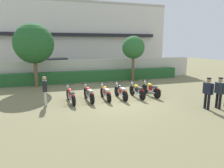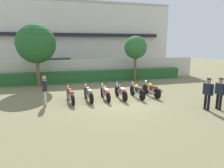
{
  "view_description": "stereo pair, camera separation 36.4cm",
  "coord_description": "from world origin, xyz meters",
  "px_view_note": "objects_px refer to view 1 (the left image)",
  "views": [
    {
      "loc": [
        -3.59,
        -10.25,
        3.23
      ],
      "look_at": [
        0.0,
        0.99,
        0.87
      ],
      "focal_mm": 32.19,
      "sensor_mm": 36.0,
      "label": 1
    },
    {
      "loc": [
        -3.24,
        -10.35,
        3.23
      ],
      "look_at": [
        0.0,
        0.99,
        0.87
      ],
      "focal_mm": 32.19,
      "sensor_mm": 36.0,
      "label": 2
    }
  ],
  "objects_px": {
    "parked_car": "(54,68)",
    "motorcycle_in_row_2": "(105,92)",
    "motorcycle_in_row_1": "(89,93)",
    "inspector_person": "(45,89)",
    "motorcycle_in_row_0": "(71,95)",
    "officer_1": "(219,91)",
    "tree_far_side": "(133,48)",
    "motorcycle_in_row_4": "(137,90)",
    "officer_0": "(208,91)",
    "motorcycle_in_row_5": "(151,89)",
    "tree_near_inspector": "(34,44)",
    "motorcycle_in_row_3": "(121,91)"
  },
  "relations": [
    {
      "from": "parked_car",
      "to": "motorcycle_in_row_2",
      "type": "bearing_deg",
      "value": -81.42
    },
    {
      "from": "motorcycle_in_row_1",
      "to": "inspector_person",
      "type": "bearing_deg",
      "value": 87.94
    },
    {
      "from": "motorcycle_in_row_0",
      "to": "officer_1",
      "type": "bearing_deg",
      "value": -122.17
    },
    {
      "from": "tree_far_side",
      "to": "motorcycle_in_row_4",
      "type": "bearing_deg",
      "value": -110.88
    },
    {
      "from": "officer_0",
      "to": "officer_1",
      "type": "distance_m",
      "value": 0.63
    },
    {
      "from": "motorcycle_in_row_1",
      "to": "motorcycle_in_row_4",
      "type": "relative_size",
      "value": 1.03
    },
    {
      "from": "parked_car",
      "to": "officer_0",
      "type": "height_order",
      "value": "parked_car"
    },
    {
      "from": "motorcycle_in_row_5",
      "to": "officer_1",
      "type": "distance_m",
      "value": 3.89
    },
    {
      "from": "motorcycle_in_row_4",
      "to": "officer_1",
      "type": "bearing_deg",
      "value": -140.64
    },
    {
      "from": "tree_near_inspector",
      "to": "motorcycle_in_row_4",
      "type": "bearing_deg",
      "value": -40.79
    },
    {
      "from": "parked_car",
      "to": "motorcycle_in_row_3",
      "type": "distance_m",
      "value": 10.15
    },
    {
      "from": "motorcycle_in_row_5",
      "to": "officer_0",
      "type": "bearing_deg",
      "value": -162.83
    },
    {
      "from": "tree_far_side",
      "to": "motorcycle_in_row_0",
      "type": "height_order",
      "value": "tree_far_side"
    },
    {
      "from": "parked_car",
      "to": "officer_1",
      "type": "relative_size",
      "value": 2.94
    },
    {
      "from": "motorcycle_in_row_2",
      "to": "motorcycle_in_row_4",
      "type": "height_order",
      "value": "motorcycle_in_row_4"
    },
    {
      "from": "tree_near_inspector",
      "to": "motorcycle_in_row_1",
      "type": "distance_m",
      "value": 6.5
    },
    {
      "from": "motorcycle_in_row_0",
      "to": "inspector_person",
      "type": "bearing_deg",
      "value": 87.88
    },
    {
      "from": "inspector_person",
      "to": "motorcycle_in_row_0",
      "type": "bearing_deg",
      "value": 4.74
    },
    {
      "from": "tree_near_inspector",
      "to": "motorcycle_in_row_2",
      "type": "height_order",
      "value": "tree_near_inspector"
    },
    {
      "from": "tree_near_inspector",
      "to": "motorcycle_in_row_2",
      "type": "xyz_separation_m",
      "value": [
        4.02,
        -5.03,
        -2.8
      ]
    },
    {
      "from": "inspector_person",
      "to": "officer_0",
      "type": "bearing_deg",
      "value": -21.9
    },
    {
      "from": "motorcycle_in_row_3",
      "to": "motorcycle_in_row_4",
      "type": "bearing_deg",
      "value": -95.15
    },
    {
      "from": "officer_0",
      "to": "officer_1",
      "type": "xyz_separation_m",
      "value": [
        0.62,
        -0.1,
        -0.0
      ]
    },
    {
      "from": "inspector_person",
      "to": "parked_car",
      "type": "bearing_deg",
      "value": 85.2
    },
    {
      "from": "motorcycle_in_row_0",
      "to": "motorcycle_in_row_2",
      "type": "distance_m",
      "value": 2.01
    },
    {
      "from": "parked_car",
      "to": "tree_far_side",
      "type": "bearing_deg",
      "value": -39.75
    },
    {
      "from": "motorcycle_in_row_1",
      "to": "tree_far_side",
      "type": "bearing_deg",
      "value": -48.78
    },
    {
      "from": "tree_far_side",
      "to": "motorcycle_in_row_3",
      "type": "height_order",
      "value": "tree_far_side"
    },
    {
      "from": "tree_near_inspector",
      "to": "officer_1",
      "type": "xyz_separation_m",
      "value": [
        9.02,
        -8.35,
        -2.31
      ]
    },
    {
      "from": "motorcycle_in_row_5",
      "to": "officer_0",
      "type": "height_order",
      "value": "officer_0"
    },
    {
      "from": "motorcycle_in_row_5",
      "to": "motorcycle_in_row_1",
      "type": "bearing_deg",
      "value": 82.15
    },
    {
      "from": "motorcycle_in_row_1",
      "to": "officer_1",
      "type": "relative_size",
      "value": 1.22
    },
    {
      "from": "motorcycle_in_row_3",
      "to": "inspector_person",
      "type": "height_order",
      "value": "inspector_person"
    },
    {
      "from": "motorcycle_in_row_4",
      "to": "officer_0",
      "type": "relative_size",
      "value": 1.18
    },
    {
      "from": "motorcycle_in_row_2",
      "to": "inspector_person",
      "type": "xyz_separation_m",
      "value": [
        -3.34,
        -0.11,
        0.48
      ]
    },
    {
      "from": "motorcycle_in_row_2",
      "to": "inspector_person",
      "type": "distance_m",
      "value": 3.38
    },
    {
      "from": "tree_near_inspector",
      "to": "motorcycle_in_row_5",
      "type": "relative_size",
      "value": 2.47
    },
    {
      "from": "tree_near_inspector",
      "to": "inspector_person",
      "type": "height_order",
      "value": "tree_near_inspector"
    },
    {
      "from": "motorcycle_in_row_0",
      "to": "motorcycle_in_row_1",
      "type": "height_order",
      "value": "motorcycle_in_row_1"
    },
    {
      "from": "motorcycle_in_row_1",
      "to": "officer_0",
      "type": "bearing_deg",
      "value": -125.7
    },
    {
      "from": "motorcycle_in_row_0",
      "to": "motorcycle_in_row_2",
      "type": "bearing_deg",
      "value": -96.93
    },
    {
      "from": "tree_far_side",
      "to": "motorcycle_in_row_4",
      "type": "xyz_separation_m",
      "value": [
        -2.02,
        -5.28,
        -2.46
      ]
    },
    {
      "from": "motorcycle_in_row_2",
      "to": "officer_1",
      "type": "xyz_separation_m",
      "value": [
        5.0,
        -3.32,
        0.49
      ]
    },
    {
      "from": "tree_near_inspector",
      "to": "officer_0",
      "type": "bearing_deg",
      "value": -44.47
    },
    {
      "from": "tree_far_side",
      "to": "motorcycle_in_row_1",
      "type": "height_order",
      "value": "tree_far_side"
    },
    {
      "from": "motorcycle_in_row_3",
      "to": "motorcycle_in_row_4",
      "type": "relative_size",
      "value": 1.0
    },
    {
      "from": "motorcycle_in_row_5",
      "to": "tree_near_inspector",
      "type": "bearing_deg",
      "value": 46.77
    },
    {
      "from": "tree_near_inspector",
      "to": "motorcycle_in_row_3",
      "type": "bearing_deg",
      "value": -46.02
    },
    {
      "from": "officer_1",
      "to": "motorcycle_in_row_5",
      "type": "bearing_deg",
      "value": -56.1
    },
    {
      "from": "motorcycle_in_row_3",
      "to": "officer_1",
      "type": "distance_m",
      "value": 5.21
    }
  ]
}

